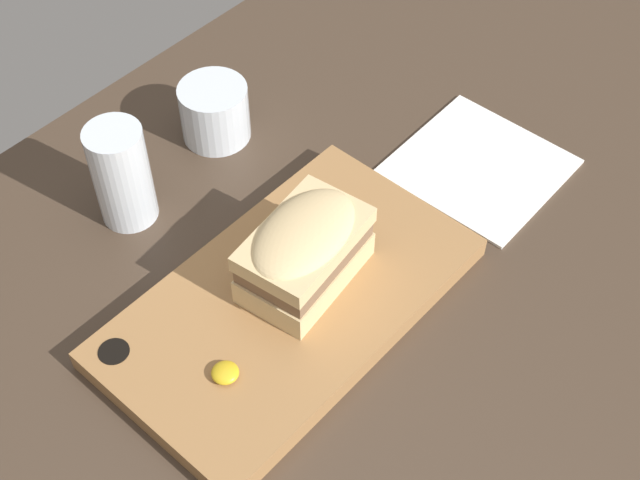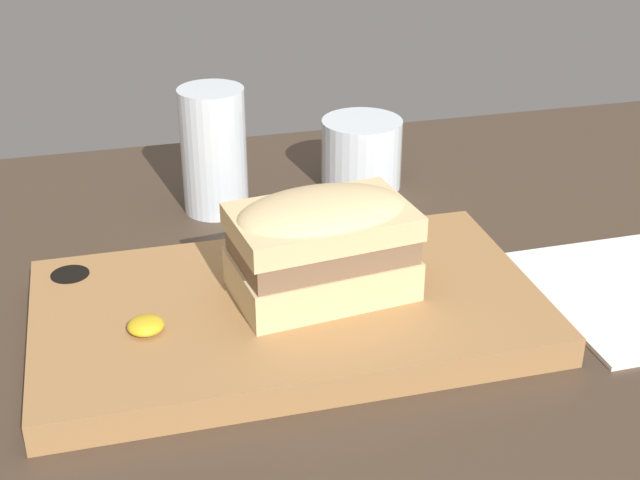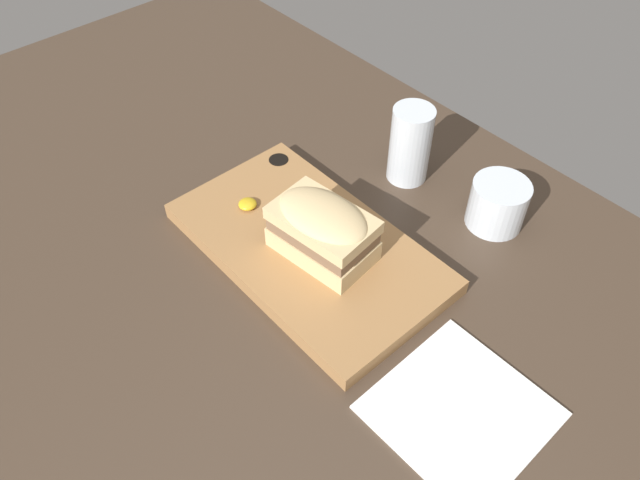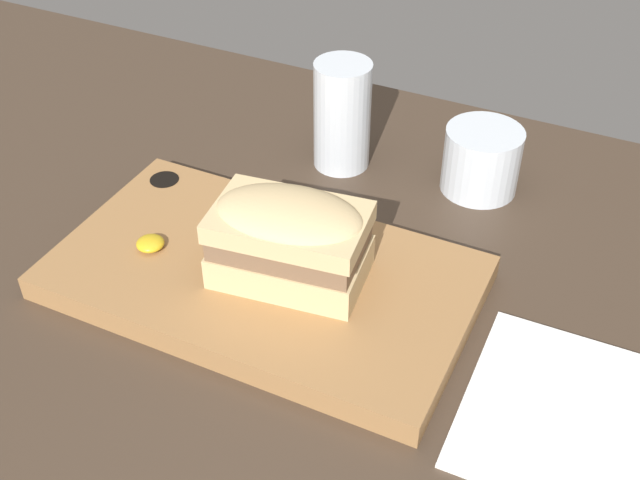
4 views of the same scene
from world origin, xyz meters
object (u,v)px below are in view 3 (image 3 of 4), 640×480
sandwich (323,229)px  water_glass (410,149)px  serving_board (308,247)px  napkin (460,411)px  wine_glass (497,206)px

sandwich → water_glass: (-5.02, 22.39, -1.53)cm
sandwich → water_glass: bearing=102.6°
serving_board → water_glass: 23.06cm
serving_board → napkin: (30.25, -2.99, -1.03)cm
sandwich → water_glass: water_glass is taller
napkin → water_glass: bearing=141.7°
napkin → serving_board: bearing=174.4°
serving_board → sandwich: sandwich is taller
water_glass → napkin: water_glass is taller
napkin → wine_glass: bearing=121.2°
serving_board → napkin: 30.42cm
serving_board → wine_glass: size_ratio=4.66×
serving_board → napkin: serving_board is taller
wine_glass → napkin: bearing=-58.8°
sandwich → water_glass: 22.99cm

